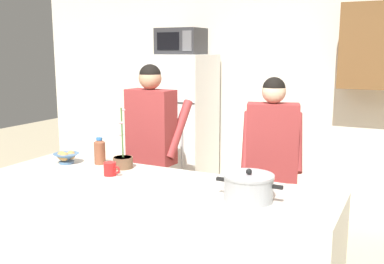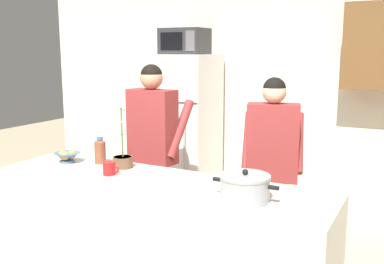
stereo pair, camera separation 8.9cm
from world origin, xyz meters
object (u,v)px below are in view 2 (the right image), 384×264
Objects in this scene: bottle_near_edge at (100,151)px; microwave at (185,41)px; coffee_mug at (109,168)px; refrigerator at (186,133)px; bread_bowl at (67,156)px; person_near_pot at (153,136)px; potted_orchid at (123,160)px; person_by_sink at (272,154)px; cooking_pot at (245,188)px.

microwave is at bearing 94.87° from bottle_near_edge.
microwave reaches higher than coffee_mug.
refrigerator is 8.31× the size of bottle_near_edge.
person_near_pot is at bearing 60.06° from bread_bowl.
person_near_pot is at bearing 99.66° from potted_orchid.
microwave is (0.00, -0.02, 1.02)m from refrigerator.
bread_bowl is (-0.11, -1.76, 0.09)m from refrigerator.
person_by_sink reaches higher than coffee_mug.
bread_bowl is 0.27m from bottle_near_edge.
bread_bowl is at bearing 173.36° from cooking_pot.
cooking_pot is at bearing -12.45° from bottle_near_edge.
microwave is 0.28× the size of person_near_pot.
coffee_mug is at bearing -40.03° from bottle_near_edge.
potted_orchid is at bearing 166.09° from cooking_pot.
coffee_mug is at bearing -135.57° from person_by_sink.
person_by_sink is at bearing 29.43° from bottle_near_edge.
coffee_mug is at bearing -77.67° from refrigerator.
coffee_mug is at bearing 176.44° from cooking_pot.
refrigerator is at bearing 90.07° from microwave.
cooking_pot is (1.47, -1.92, -0.90)m from microwave.
potted_orchid reaches higher than cooking_pot.
person_near_pot is 1.47m from cooking_pot.
microwave is 0.30× the size of person_by_sink.
cooking_pot is 3.15× the size of coffee_mug.
person_near_pot is (0.28, -1.08, -0.84)m from microwave.
person_near_pot is 1.05× the size of person_by_sink.
person_by_sink is 1.37m from bottle_near_edge.
microwave reaches higher than person_by_sink.
person_by_sink is 0.98m from cooking_pot.
refrigerator is 1.77m from bread_bowl.
microwave reaches higher than potted_orchid.
cooking_pot is 1.13m from potted_orchid.
person_near_pot is 0.77m from bread_bowl.
cooking_pot is at bearing -81.50° from person_by_sink.
bottle_near_edge is (-0.27, 0.23, 0.06)m from coffee_mug.
bread_bowl is (-0.11, -1.74, -0.93)m from microwave.
person_by_sink is 1.18m from potted_orchid.
bread_bowl is (-1.58, 0.18, -0.03)m from cooking_pot.
person_by_sink is at bearing -35.78° from microwave.
bread_bowl is 0.97× the size of bottle_near_edge.
person_near_pot reaches higher than coffee_mug.
bread_bowl reaches higher than coffee_mug.
cooking_pot is at bearing -52.86° from refrigerator.
bottle_near_edge is at bearing 174.61° from potted_orchid.
refrigerator is at bearing 104.12° from person_near_pot.
microwave reaches higher than person_near_pot.
refrigerator reaches higher than cooking_pot.
microwave is 2.27× the size of bottle_near_edge.
bottle_near_edge is 0.46× the size of potted_orchid.
bottle_near_edge reaches higher than bread_bowl.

